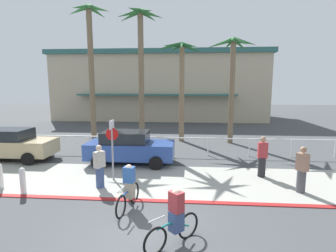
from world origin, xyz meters
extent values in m
plane|color=#424447|center=(0.00, 10.00, 0.00)|extent=(80.00, 80.00, 0.00)
cube|color=#9E9E93|center=(0.00, 4.20, 0.01)|extent=(44.00, 4.00, 0.02)
cube|color=maroon|center=(0.00, 2.20, 0.01)|extent=(44.00, 0.24, 0.03)
cube|color=#BCAD8E|center=(-2.29, 27.04, 3.66)|extent=(24.05, 10.09, 7.32)
cube|color=#2D605B|center=(-2.29, 27.04, 7.57)|extent=(24.65, 10.69, 0.50)
cube|color=#2D605B|center=(-2.29, 21.50, 3.00)|extent=(16.84, 1.20, 0.16)
cylinder|color=white|center=(0.00, 8.50, 1.00)|extent=(23.22, 0.08, 0.08)
cylinder|color=white|center=(-9.29, 8.50, 0.50)|extent=(0.08, 0.08, 1.00)
cylinder|color=white|center=(-6.97, 8.50, 0.50)|extent=(0.08, 0.08, 1.00)
cylinder|color=white|center=(-4.64, 8.50, 0.50)|extent=(0.08, 0.08, 1.00)
cylinder|color=white|center=(-2.32, 8.50, 0.50)|extent=(0.08, 0.08, 1.00)
cylinder|color=white|center=(0.00, 8.50, 0.50)|extent=(0.08, 0.08, 1.00)
cylinder|color=white|center=(2.32, 8.50, 0.50)|extent=(0.08, 0.08, 1.00)
cylinder|color=white|center=(4.64, 8.50, 0.50)|extent=(0.08, 0.08, 1.00)
cylinder|color=white|center=(6.97, 8.50, 0.50)|extent=(0.08, 0.08, 1.00)
cylinder|color=white|center=(9.29, 8.50, 0.50)|extent=(0.08, 0.08, 1.00)
cylinder|color=gray|center=(-1.97, 4.16, 1.10)|extent=(0.08, 0.08, 2.20)
cube|color=white|center=(-1.97, 4.16, 2.38)|extent=(0.04, 0.56, 0.36)
cylinder|color=red|center=(-1.97, 4.16, 1.98)|extent=(0.52, 0.03, 0.52)
cylinder|color=white|center=(-6.07, 2.86, 0.42)|extent=(0.20, 0.20, 0.85)
cylinder|color=white|center=(-4.90, 2.47, 0.42)|extent=(0.20, 0.20, 0.85)
sphere|color=white|center=(-4.90, 2.47, 0.90)|extent=(0.20, 0.20, 0.20)
cylinder|color=#756047|center=(-5.35, 11.17, 4.51)|extent=(0.36, 0.36, 9.03)
cone|color=#387F3D|center=(-4.65, 11.17, 8.85)|extent=(1.48, 0.32, 0.66)
cone|color=#387F3D|center=(-4.99, 11.78, 8.81)|extent=(1.03, 1.46, 0.74)
cone|color=#387F3D|center=(-5.67, 11.73, 8.75)|extent=(0.99, 1.40, 0.84)
cone|color=#387F3D|center=(-6.02, 11.17, 8.79)|extent=(1.46, 0.32, 0.77)
cone|color=#387F3D|center=(-5.67, 10.61, 8.85)|extent=(0.96, 1.35, 0.67)
cone|color=#387F3D|center=(-4.93, 10.44, 8.86)|extent=(1.15, 1.67, 0.65)
cylinder|color=#756047|center=(-1.93, 10.95, 4.32)|extent=(0.36, 0.36, 8.63)
cone|color=#2D6B33|center=(-1.20, 10.95, 8.39)|extent=(1.57, 0.32, 0.78)
cone|color=#2D6B33|center=(-1.50, 11.49, 8.43)|extent=(1.18, 1.37, 0.71)
cone|color=#2D6B33|center=(-2.12, 11.76, 8.44)|extent=(0.70, 1.77, 0.69)
cone|color=#2D6B33|center=(-2.67, 11.30, 8.40)|extent=(1.69, 1.04, 0.76)
cone|color=#2D6B33|center=(-2.60, 10.62, 8.38)|extent=(1.57, 0.98, 0.80)
cone|color=#2D6B33|center=(-2.13, 10.08, 8.50)|extent=(0.72, 1.84, 0.58)
cone|color=#2D6B33|center=(-1.46, 10.35, 8.47)|extent=(1.23, 1.43, 0.63)
cylinder|color=#846B4C|center=(0.68, 12.42, 3.40)|extent=(0.36, 0.36, 6.79)
cone|color=#235B2D|center=(1.30, 12.42, 6.52)|extent=(1.37, 0.32, 0.84)
cone|color=#235B2D|center=(1.34, 13.08, 6.58)|extent=(1.59, 1.59, 0.75)
cone|color=#235B2D|center=(0.68, 13.13, 6.52)|extent=(0.32, 1.53, 0.84)
cone|color=#235B2D|center=(0.21, 12.89, 6.60)|extent=(1.23, 1.23, 0.69)
cone|color=#235B2D|center=(-0.25, 12.42, 6.62)|extent=(1.92, 0.32, 0.66)
cone|color=#235B2D|center=(0.07, 11.81, 6.65)|extent=(1.48, 1.48, 0.60)
cone|color=#235B2D|center=(0.68, 11.81, 6.58)|extent=(0.32, 1.33, 0.73)
cone|color=#235B2D|center=(1.19, 11.92, 6.63)|extent=(1.29, 1.29, 0.65)
cylinder|color=#756047|center=(4.10, 12.05, 3.51)|extent=(0.36, 0.36, 7.01)
cone|color=#2D6B33|center=(4.86, 12.05, 6.81)|extent=(1.61, 0.32, 0.71)
cone|color=#2D6B33|center=(4.65, 12.74, 6.74)|extent=(1.40, 1.64, 0.84)
cone|color=#2D6B33|center=(3.92, 12.86, 6.80)|extent=(0.70, 1.76, 0.74)
cone|color=#2D6B33|center=(3.25, 12.46, 6.79)|extent=(1.90, 1.14, 0.75)
cone|color=#2D6B33|center=(3.53, 11.78, 6.80)|extent=(1.37, 0.88, 0.73)
cone|color=#2D6B33|center=(3.92, 11.26, 6.86)|extent=(0.68, 1.70, 0.62)
cone|color=#2D6B33|center=(4.49, 11.57, 6.77)|extent=(1.09, 1.26, 0.79)
cube|color=tan|center=(-8.21, 6.72, 0.73)|extent=(4.40, 1.80, 0.80)
cube|color=#1E2328|center=(-8.46, 6.72, 1.41)|extent=(2.29, 1.58, 0.56)
cylinder|color=black|center=(-6.81, 7.62, 0.33)|extent=(0.66, 0.22, 0.66)
cylinder|color=black|center=(-6.81, 5.82, 0.33)|extent=(0.66, 0.22, 0.66)
cylinder|color=black|center=(-9.62, 7.62, 0.33)|extent=(0.66, 0.22, 0.66)
cube|color=#284793|center=(-1.74, 6.52, 0.73)|extent=(4.40, 1.80, 0.80)
cube|color=#1E2328|center=(-1.99, 6.52, 1.41)|extent=(2.29, 1.58, 0.56)
cylinder|color=black|center=(-0.33, 7.42, 0.33)|extent=(0.66, 0.22, 0.66)
cylinder|color=black|center=(-0.33, 5.62, 0.33)|extent=(0.66, 0.22, 0.66)
cylinder|color=black|center=(-3.14, 7.42, 0.33)|extent=(0.66, 0.22, 0.66)
cylinder|color=black|center=(-3.14, 5.62, 0.33)|extent=(0.66, 0.22, 0.66)
torus|color=black|center=(-0.82, 1.00, 0.33)|extent=(0.19, 0.72, 0.72)
torus|color=black|center=(-0.62, 2.08, 0.33)|extent=(0.19, 0.72, 0.72)
cylinder|color=#2851A8|center=(-0.68, 1.75, 0.48)|extent=(0.17, 0.69, 0.35)
cylinder|color=#2851A8|center=(-0.77, 1.23, 0.62)|extent=(0.12, 0.39, 0.07)
cylinder|color=#2851A8|center=(-0.70, 1.66, 0.55)|extent=(0.05, 0.05, 0.44)
cylinder|color=silver|center=(-0.81, 1.05, 0.88)|extent=(0.13, 0.50, 0.04)
cube|color=gray|center=(-0.70, 1.66, 0.61)|extent=(0.33, 0.37, 0.52)
cube|color=#2D5699|center=(-0.70, 1.66, 1.13)|extent=(0.38, 0.32, 0.52)
sphere|color=beige|center=(-0.70, 1.66, 1.36)|extent=(0.22, 0.22, 0.22)
torus|color=black|center=(0.46, -0.71, 0.33)|extent=(0.55, 0.55, 0.72)
torus|color=black|center=(1.23, 0.07, 0.33)|extent=(0.55, 0.55, 0.72)
cylinder|color=#197F7A|center=(1.00, -0.17, 0.48)|extent=(0.52, 0.53, 0.35)
cylinder|color=#197F7A|center=(0.63, -0.54, 0.62)|extent=(0.30, 0.31, 0.07)
cylinder|color=#197F7A|center=(0.93, -0.24, 0.55)|extent=(0.05, 0.05, 0.44)
cylinder|color=silver|center=(0.50, -0.68, 0.88)|extent=(0.38, 0.38, 0.04)
cube|color=#384C7A|center=(0.93, -0.24, 0.61)|extent=(0.42, 0.42, 0.52)
cube|color=#A33338|center=(0.93, -0.24, 1.13)|extent=(0.42, 0.42, 0.52)
sphere|color=beige|center=(0.93, -0.24, 1.36)|extent=(0.22, 0.22, 0.22)
cylinder|color=#4C4C51|center=(5.43, 3.40, 0.43)|extent=(0.44, 0.44, 0.85)
cube|color=#93705B|center=(5.43, 3.40, 1.18)|extent=(0.44, 0.48, 0.66)
sphere|color=#9E7556|center=(5.43, 3.40, 1.65)|extent=(0.23, 0.23, 0.23)
cylinder|color=#232326|center=(4.43, 5.05, 0.44)|extent=(0.34, 0.34, 0.87)
cube|color=#A33338|center=(4.43, 5.05, 1.21)|extent=(0.42, 0.29, 0.67)
sphere|color=#9E7556|center=(4.43, 5.05, 1.69)|extent=(0.24, 0.24, 0.24)
cylinder|color=#384C7A|center=(-2.24, 3.26, 0.41)|extent=(0.44, 0.44, 0.82)
cube|color=#B7B2A8|center=(-2.24, 3.26, 1.14)|extent=(0.43, 0.48, 0.64)
sphere|color=beige|center=(-2.24, 3.26, 1.60)|extent=(0.23, 0.23, 0.23)
camera|label=1|loc=(1.23, -6.47, 4.00)|focal=28.38mm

